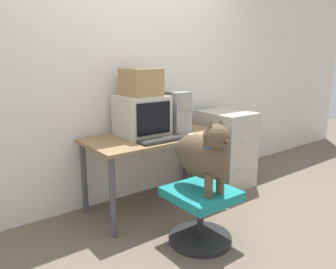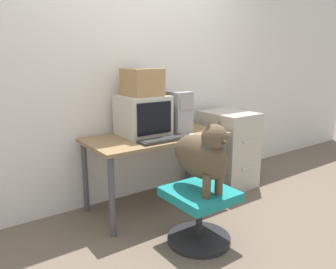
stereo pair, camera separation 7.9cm
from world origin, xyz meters
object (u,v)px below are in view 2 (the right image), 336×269
pc_tower (173,111)px  filing_cabinet (228,149)px  office_chair (199,212)px  dog (202,154)px  crt_monitor (143,115)px  keyboard (163,140)px  cardboard_box (142,82)px

pc_tower → filing_cabinet: 0.85m
pc_tower → office_chair: size_ratio=0.82×
office_chair → filing_cabinet: bearing=34.8°
office_chair → dog: size_ratio=0.89×
crt_monitor → office_chair: bearing=-91.4°
office_chair → keyboard: bearing=86.8°
crt_monitor → pc_tower: size_ratio=1.05×
dog → filing_cabinet: dog is taller
dog → filing_cabinet: (1.05, 0.75, -0.30)m
pc_tower → dog: bearing=-113.1°
pc_tower → cardboard_box: size_ratio=1.29×
pc_tower → cardboard_box: cardboard_box is taller
crt_monitor → office_chair: crt_monitor is taller
filing_cabinet → cardboard_box: cardboard_box is taller
keyboard → cardboard_box: size_ratio=1.44×
office_chair → cardboard_box: size_ratio=1.57×
keyboard → dog: (-0.03, -0.55, 0.00)m
keyboard → office_chair: bearing=-93.2°
keyboard → cardboard_box: (-0.01, 0.32, 0.48)m
crt_monitor → filing_cabinet: bearing=-6.4°
dog → filing_cabinet: size_ratio=0.67×
pc_tower → cardboard_box: 0.45m
crt_monitor → dog: bearing=-91.4°
pc_tower → office_chair: bearing=-113.6°
filing_cabinet → keyboard: bearing=-168.8°
dog → cardboard_box: (0.02, 0.87, 0.47)m
dog → filing_cabinet: bearing=35.4°
crt_monitor → keyboard: 0.36m
office_chair → filing_cabinet: filing_cabinet is taller
office_chair → pc_tower: bearing=66.4°
keyboard → pc_tower: bearing=42.3°
crt_monitor → keyboard: bearing=-88.4°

